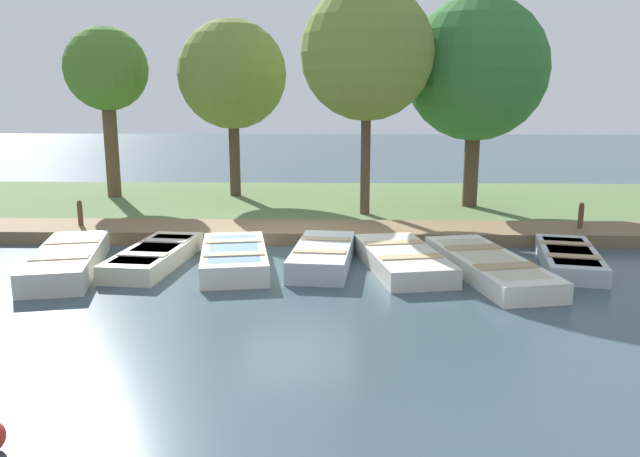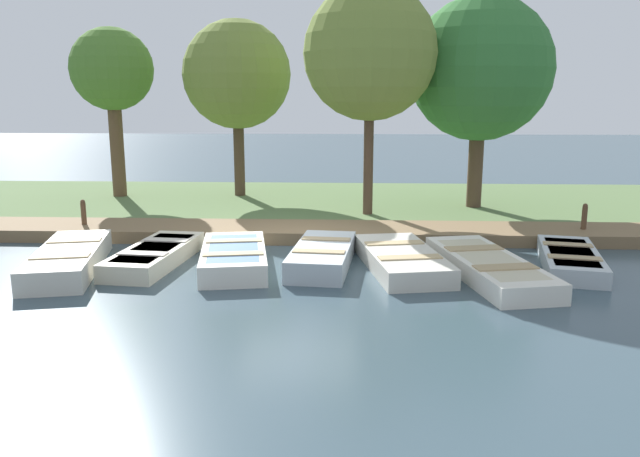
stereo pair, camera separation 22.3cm
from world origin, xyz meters
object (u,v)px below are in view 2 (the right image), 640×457
(rowboat_3, at_px, (323,255))
(mooring_post_near, at_px, (84,218))
(park_tree_center, at_px, (370,54))
(rowboat_1, at_px, (155,255))
(mooring_post_far, at_px, (584,222))
(rowboat_0, at_px, (69,259))
(park_tree_right, at_px, (480,70))
(rowboat_4, at_px, (402,259))
(rowboat_5, at_px, (488,266))
(park_tree_far_left, at_px, (112,72))
(park_tree_left, at_px, (237,75))
(rowboat_2, at_px, (234,257))
(rowboat_6, at_px, (570,259))

(rowboat_3, xyz_separation_m, mooring_post_near, (-2.36, -5.64, 0.22))
(park_tree_center, bearing_deg, rowboat_1, -43.49)
(mooring_post_far, bearing_deg, rowboat_0, -74.74)
(park_tree_right, bearing_deg, park_tree_center, -67.58)
(rowboat_4, relative_size, rowboat_5, 0.84)
(park_tree_far_left, relative_size, park_tree_right, 0.89)
(rowboat_4, bearing_deg, park_tree_left, -160.42)
(rowboat_4, bearing_deg, park_tree_right, 146.49)
(rowboat_2, xyz_separation_m, mooring_post_far, (-2.54, 7.42, 0.23))
(rowboat_3, bearing_deg, rowboat_1, -84.56)
(mooring_post_far, bearing_deg, rowboat_6, -24.84)
(rowboat_0, bearing_deg, rowboat_4, 80.81)
(rowboat_2, relative_size, park_tree_center, 0.49)
(rowboat_6, relative_size, mooring_post_near, 3.39)
(rowboat_1, relative_size, rowboat_6, 1.02)
(rowboat_0, bearing_deg, rowboat_5, 77.06)
(park_tree_left, height_order, park_tree_center, park_tree_center)
(mooring_post_near, bearing_deg, mooring_post_far, 90.00)
(rowboat_1, bearing_deg, rowboat_0, -65.44)
(rowboat_1, relative_size, mooring_post_near, 3.47)
(rowboat_0, distance_m, park_tree_right, 11.26)
(mooring_post_far, bearing_deg, rowboat_5, -43.26)
(rowboat_3, bearing_deg, park_tree_right, 150.67)
(rowboat_4, relative_size, park_tree_left, 0.58)
(rowboat_6, bearing_deg, mooring_post_far, 167.26)
(mooring_post_near, distance_m, mooring_post_far, 11.38)
(rowboat_2, xyz_separation_m, park_tree_far_left, (-7.26, -4.84, 3.67))
(rowboat_6, relative_size, park_tree_center, 0.49)
(rowboat_6, xyz_separation_m, park_tree_left, (-7.27, -7.56, 3.62))
(rowboat_0, xyz_separation_m, park_tree_right, (-6.18, 8.68, 3.65))
(mooring_post_far, bearing_deg, park_tree_left, -120.23)
(mooring_post_near, relative_size, mooring_post_far, 1.00)
(rowboat_1, height_order, rowboat_2, rowboat_2)
(park_tree_far_left, relative_size, park_tree_left, 0.95)
(rowboat_0, xyz_separation_m, mooring_post_near, (-2.86, -0.90, 0.21))
(rowboat_2, xyz_separation_m, rowboat_5, (0.35, 4.70, -0.03))
(park_tree_center, bearing_deg, rowboat_3, -12.44)
(rowboat_1, distance_m, rowboat_4, 4.74)
(rowboat_1, height_order, park_tree_center, park_tree_center)
(rowboat_5, bearing_deg, rowboat_2, -106.07)
(rowboat_0, xyz_separation_m, rowboat_2, (-0.31, 3.05, -0.01))
(rowboat_1, xyz_separation_m, mooring_post_near, (-2.36, -2.39, 0.25))
(rowboat_5, xyz_separation_m, park_tree_right, (-6.22, 0.93, 3.69))
(rowboat_3, distance_m, rowboat_6, 4.70)
(rowboat_5, distance_m, rowboat_6, 1.80)
(rowboat_5, distance_m, park_tree_right, 7.29)
(rowboat_0, xyz_separation_m, rowboat_3, (-0.50, 4.73, -0.01))
(rowboat_2, bearing_deg, park_tree_center, 140.50)
(rowboat_1, distance_m, rowboat_3, 3.25)
(park_tree_right, bearing_deg, park_tree_far_left, -97.59)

